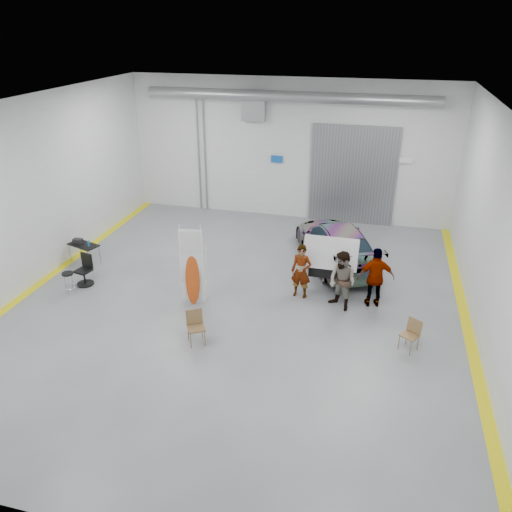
% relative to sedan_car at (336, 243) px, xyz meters
% --- Properties ---
extents(ground, '(16.00, 16.00, 0.00)m').
position_rel_sedan_car_xyz_m(ground, '(-2.64, -3.82, -0.74)').
color(ground, slate).
rests_on(ground, ground).
extents(room_shell, '(14.02, 16.18, 6.01)m').
position_rel_sedan_car_xyz_m(room_shell, '(-2.40, -1.60, 3.34)').
color(room_shell, silver).
rests_on(room_shell, ground).
extents(sedan_car, '(3.95, 5.51, 1.48)m').
position_rel_sedan_car_xyz_m(sedan_car, '(0.00, 0.00, 0.00)').
color(sedan_car, silver).
rests_on(sedan_car, ground).
extents(person_a, '(0.70, 0.50, 1.79)m').
position_rel_sedan_car_xyz_m(person_a, '(-0.81, -2.85, 0.15)').
color(person_a, '#866849').
rests_on(person_a, ground).
extents(person_b, '(1.16, 1.11, 1.89)m').
position_rel_sedan_car_xyz_m(person_b, '(0.52, -3.28, 0.20)').
color(person_b, slate).
rests_on(person_b, ground).
extents(person_c, '(1.20, 0.70, 1.95)m').
position_rel_sedan_car_xyz_m(person_c, '(1.49, -2.85, 0.23)').
color(person_c, '#9D5434').
rests_on(person_c, ground).
extents(surfboard_display, '(0.74, 0.29, 2.64)m').
position_rel_sedan_car_xyz_m(surfboard_display, '(-4.02, -4.11, 0.33)').
color(surfboard_display, white).
rests_on(surfboard_display, ground).
extents(folding_chair_near, '(0.61, 0.67, 0.95)m').
position_rel_sedan_car_xyz_m(folding_chair_near, '(-3.14, -6.11, -0.44)').
color(folding_chair_near, brown).
rests_on(folding_chair_near, ground).
extents(folding_chair_far, '(0.57, 0.62, 0.88)m').
position_rel_sedan_car_xyz_m(folding_chair_far, '(2.51, -4.97, -0.47)').
color(folding_chair_far, brown).
rests_on(folding_chair_far, ground).
extents(shop_stool, '(0.38, 0.38, 0.75)m').
position_rel_sedan_car_xyz_m(shop_stool, '(-8.10, -4.55, -0.37)').
color(shop_stool, black).
rests_on(shop_stool, ground).
extents(work_table, '(1.27, 0.90, 0.93)m').
position_rel_sedan_car_xyz_m(work_table, '(-8.93, -2.37, -0.02)').
color(work_table, gray).
rests_on(work_table, ground).
extents(office_chair, '(0.56, 0.58, 1.06)m').
position_rel_sedan_car_xyz_m(office_chair, '(-7.96, -3.84, -0.28)').
color(office_chair, black).
rests_on(office_chair, ground).
extents(trunk_lid, '(1.73, 1.05, 0.04)m').
position_rel_sedan_car_xyz_m(trunk_lid, '(0.00, -2.30, 0.76)').
color(trunk_lid, silver).
rests_on(trunk_lid, sedan_car).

